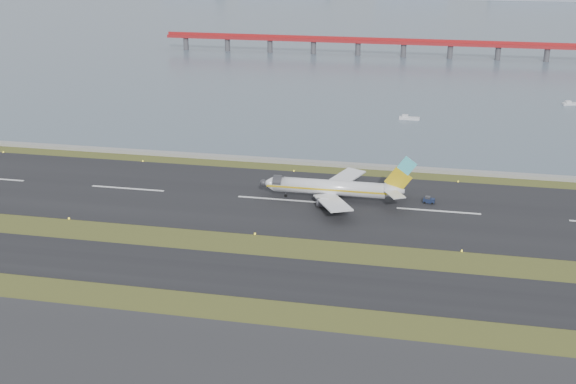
# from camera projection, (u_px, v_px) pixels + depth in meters

# --- Properties ---
(ground) EXTENTS (1000.00, 1000.00, 0.00)m
(ground) POSITION_uv_depth(u_px,v_px,m) (247.00, 249.00, 153.84)
(ground) COLOR #384619
(ground) RESTS_ON ground
(taxiway_strip) EXTENTS (1000.00, 18.00, 0.10)m
(taxiway_strip) POSITION_uv_depth(u_px,v_px,m) (231.00, 273.00, 142.79)
(taxiway_strip) COLOR black
(taxiway_strip) RESTS_ON ground
(runway_strip) EXTENTS (1000.00, 45.00, 0.10)m
(runway_strip) POSITION_uv_depth(u_px,v_px,m) (277.00, 199.00, 181.40)
(runway_strip) COLOR black
(runway_strip) RESTS_ON ground
(seawall) EXTENTS (1000.00, 2.50, 1.00)m
(seawall) POSITION_uv_depth(u_px,v_px,m) (299.00, 162.00, 208.83)
(seawall) COLOR gray
(seawall) RESTS_ON ground
(bay_water) EXTENTS (1400.00, 800.00, 1.30)m
(bay_water) POSITION_uv_depth(u_px,v_px,m) (392.00, 12.00, 576.73)
(bay_water) COLOR #4D606E
(bay_water) RESTS_ON ground
(red_pier) EXTENTS (260.00, 5.00, 10.20)m
(red_pier) POSITION_uv_depth(u_px,v_px,m) (404.00, 43.00, 377.40)
(red_pier) COLOR #A31C1F
(red_pier) RESTS_ON ground
(airliner) EXTENTS (38.52, 32.89, 12.80)m
(airliner) POSITION_uv_depth(u_px,v_px,m) (335.00, 188.00, 179.42)
(airliner) COLOR white
(airliner) RESTS_ON ground
(pushback_tug) EXTENTS (2.93, 1.96, 1.75)m
(pushback_tug) POSITION_uv_depth(u_px,v_px,m) (429.00, 200.00, 178.72)
(pushback_tug) COLOR #151F3B
(pushback_tug) RESTS_ON ground
(workboat_near) EXTENTS (7.25, 2.40, 1.75)m
(workboat_near) POSITION_uv_depth(u_px,v_px,m) (409.00, 118.00, 256.54)
(workboat_near) COLOR silver
(workboat_near) RESTS_ON ground
(workboat_far) EXTENTS (7.54, 4.17, 1.75)m
(workboat_far) POSITION_uv_depth(u_px,v_px,m) (571.00, 104.00, 277.34)
(workboat_far) COLOR silver
(workboat_far) RESTS_ON ground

